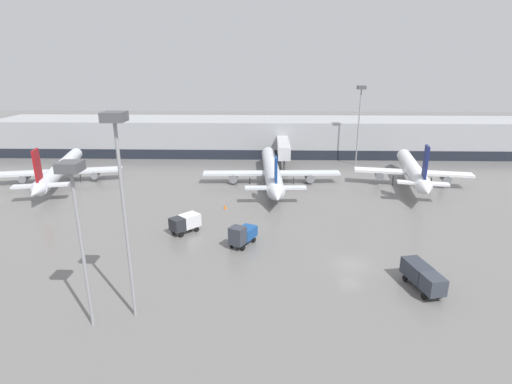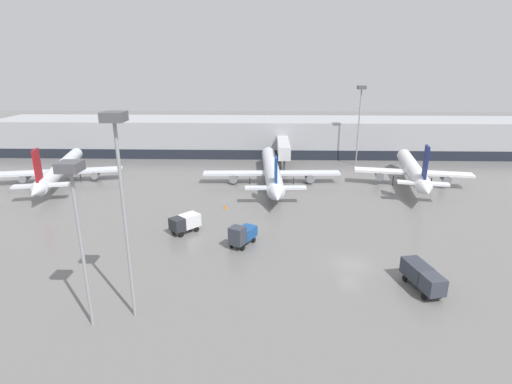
{
  "view_description": "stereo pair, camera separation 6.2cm",
  "coord_description": "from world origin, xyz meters",
  "views": [
    {
      "loc": [
        -10.08,
        -42.66,
        22.76
      ],
      "look_at": [
        -11.8,
        18.52,
        3.0
      ],
      "focal_mm": 28.0,
      "sensor_mm": 36.0,
      "label": 1
    },
    {
      "loc": [
        -10.02,
        -42.66,
        22.76
      ],
      "look_at": [
        -11.8,
        18.52,
        3.0
      ],
      "focal_mm": 28.0,
      "sensor_mm": 36.0,
      "label": 2
    }
  ],
  "objects": [
    {
      "name": "ground_plane",
      "position": [
        0.0,
        0.0,
        0.0
      ],
      "size": [
        320.0,
        320.0,
        0.0
      ],
      "primitive_type": "plane",
      "color": "slate"
    },
    {
      "name": "terminal_building",
      "position": [
        -0.03,
        61.91,
        4.5
      ],
      "size": [
        160.0,
        30.88,
        9.0
      ],
      "color": "#9EA0A5",
      "rests_on": "ground_plane"
    },
    {
      "name": "parked_jet_0",
      "position": [
        -51.41,
        33.2,
        2.6
      ],
      "size": [
        23.81,
        34.63,
        9.14
      ],
      "rotation": [
        0.0,
        0.0,
        1.8
      ],
      "color": "silver",
      "rests_on": "ground_plane"
    },
    {
      "name": "parked_jet_1",
      "position": [
        -9.12,
        33.92,
        2.54
      ],
      "size": [
        27.17,
        37.17,
        8.15
      ],
      "rotation": [
        0.0,
        0.0,
        1.61
      ],
      "color": "silver",
      "rests_on": "ground_plane"
    },
    {
      "name": "parked_jet_2",
      "position": [
        18.11,
        32.7,
        3.19
      ],
      "size": [
        21.99,
        31.39,
        9.91
      ],
      "rotation": [
        0.0,
        0.0,
        1.39
      ],
      "color": "white",
      "rests_on": "ground_plane"
    },
    {
      "name": "service_truck_0",
      "position": [
        -13.22,
        4.95,
        1.57
      ],
      "size": [
        3.72,
        4.77,
        2.98
      ],
      "rotation": [
        0.0,
        0.0,
        4.22
      ],
      "color": "#19478C",
      "rests_on": "ground_plane"
    },
    {
      "name": "service_truck_1",
      "position": [
        6.37,
        -5.1,
        1.56
      ],
      "size": [
        3.08,
        6.06,
        2.48
      ],
      "rotation": [
        0.0,
        0.0,
        4.92
      ],
      "color": "#2D333D",
      "rests_on": "ground_plane"
    },
    {
      "name": "service_truck_2",
      "position": [
        -21.48,
        9.0,
        1.55
      ],
      "size": [
        4.34,
        4.43,
        2.48
      ],
      "rotation": [
        0.0,
        0.0,
        3.95
      ],
      "color": "silver",
      "rests_on": "ground_plane"
    },
    {
      "name": "traffic_cone_0",
      "position": [
        -16.88,
        18.75,
        0.36
      ],
      "size": [
        0.48,
        0.48,
        0.73
      ],
      "color": "orange",
      "rests_on": "ground_plane"
    },
    {
      "name": "apron_light_mast_1",
      "position": [
        -22.43,
        -10.57,
        14.97
      ],
      "size": [
        1.8,
        1.8,
        19.07
      ],
      "color": "gray",
      "rests_on": "ground_plane"
    },
    {
      "name": "apron_light_mast_2",
      "position": [
        10.9,
        49.67,
        14.28
      ],
      "size": [
        1.8,
        1.8,
        18.07
      ],
      "color": "gray",
      "rests_on": "ground_plane"
    },
    {
      "name": "apron_light_mast_3",
      "position": [
        -25.83,
        -12.12,
        12.34
      ],
      "size": [
        1.8,
        1.8,
        15.3
      ],
      "color": "gray",
      "rests_on": "ground_plane"
    }
  ]
}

